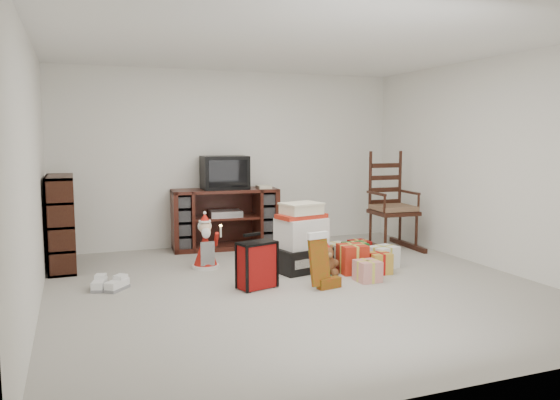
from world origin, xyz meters
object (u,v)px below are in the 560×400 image
object	(u,v)px
gift_pile	(301,242)
sneaker_pair	(108,285)
rocking_chair	(391,214)
teddy_bear	(326,262)
tv_stand	(225,219)
gift_cluster	(362,257)
bookshelf	(61,224)
santa_figurine	(291,249)
red_suitcase	(257,265)
mrs_claus_figurine	(205,247)
crt_television	(225,173)

from	to	relation	value
gift_pile	sneaker_pair	size ratio (longest dim) A/B	1.86
rocking_chair	teddy_bear	size ratio (longest dim) A/B	4.27
tv_stand	rocking_chair	size ratio (longest dim) A/B	1.06
rocking_chair	gift_cluster	size ratio (longest dim) A/B	1.19
bookshelf	santa_figurine	distance (m)	2.74
teddy_bear	santa_figurine	xyz separation A→B (m)	(-0.31, 0.32, 0.11)
gift_pile	teddy_bear	xyz separation A→B (m)	(0.20, -0.26, -0.20)
red_suitcase	mrs_claus_figurine	bearing A→B (deg)	89.81
teddy_bear	crt_television	distance (m)	2.17
sneaker_pair	gift_cluster	size ratio (longest dim) A/B	0.36
bookshelf	sneaker_pair	bearing A→B (deg)	-68.59
teddy_bear	mrs_claus_figurine	bearing A→B (deg)	147.56
rocking_chair	gift_pile	size ratio (longest dim) A/B	1.80
rocking_chair	gift_cluster	xyz separation A→B (m)	(-0.99, -0.97, -0.34)
bookshelf	gift_pile	xyz separation A→B (m)	(2.62, -1.11, -0.19)
red_suitcase	crt_television	xyz separation A→B (m)	(0.23, 2.11, 0.82)
gift_cluster	teddy_bear	bearing A→B (deg)	-170.49
red_suitcase	crt_television	size ratio (longest dim) A/B	0.89
mrs_claus_figurine	sneaker_pair	world-z (taller)	mrs_claus_figurine
santa_figurine	sneaker_pair	bearing A→B (deg)	-177.50
rocking_chair	gift_pile	xyz separation A→B (m)	(-1.70, -0.79, -0.14)
gift_cluster	crt_television	distance (m)	2.32
rocking_chair	mrs_claus_figurine	world-z (taller)	rocking_chair
mrs_claus_figurine	gift_cluster	xyz separation A→B (m)	(1.74, -0.69, -0.12)
santa_figurine	crt_television	size ratio (longest dim) A/B	1.03
gift_cluster	crt_television	world-z (taller)	crt_television
gift_pile	bookshelf	bearing A→B (deg)	144.22
tv_stand	gift_cluster	bearing A→B (deg)	-50.85
red_suitcase	mrs_claus_figurine	world-z (taller)	mrs_claus_figurine
red_suitcase	sneaker_pair	world-z (taller)	red_suitcase
teddy_bear	gift_cluster	xyz separation A→B (m)	(0.52, 0.09, -0.01)
gift_cluster	tv_stand	bearing A→B (deg)	124.72
gift_pile	sneaker_pair	world-z (taller)	gift_pile
bookshelf	crt_television	xyz separation A→B (m)	(2.13, 0.47, 0.53)
gift_cluster	crt_television	bearing A→B (deg)	124.65
rocking_chair	santa_figurine	bearing A→B (deg)	-155.27
tv_stand	santa_figurine	world-z (taller)	tv_stand
rocking_chair	mrs_claus_figurine	xyz separation A→B (m)	(-2.73, -0.27, -0.23)
bookshelf	mrs_claus_figurine	distance (m)	1.73
crt_television	santa_figurine	bearing A→B (deg)	-73.40
teddy_bear	sneaker_pair	size ratio (longest dim) A/B	0.78
rocking_chair	crt_television	size ratio (longest dim) A/B	2.20
sneaker_pair	rocking_chair	bearing A→B (deg)	36.59
gift_pile	crt_television	bearing A→B (deg)	94.47
santa_figurine	gift_cluster	bearing A→B (deg)	-15.46
bookshelf	mrs_claus_figurine	size ratio (longest dim) A/B	1.66
gift_pile	gift_cluster	xyz separation A→B (m)	(0.72, -0.18, -0.21)
crt_television	teddy_bear	bearing A→B (deg)	-66.87
rocking_chair	bookshelf	bearing A→B (deg)	178.41
tv_stand	crt_television	size ratio (longest dim) A/B	2.33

